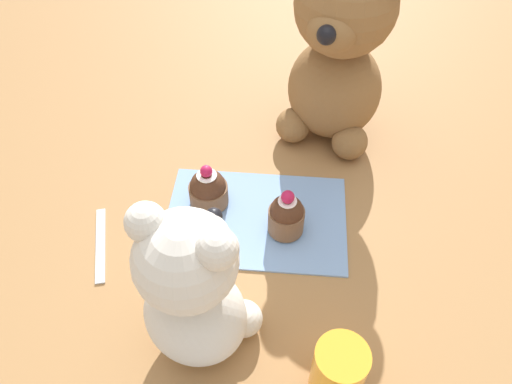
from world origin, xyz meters
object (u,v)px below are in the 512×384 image
(cupcake_near_cream_bear, at_px, (286,215))
(juice_glass, at_px, (338,372))
(cupcake_near_tan_bear, at_px, (208,189))
(teaspoon, at_px, (100,244))
(teddy_bear_tan, at_px, (339,52))
(teddy_bear_cream, at_px, (193,292))

(cupcake_near_cream_bear, height_order, juice_glass, juice_glass)
(cupcake_near_tan_bear, bearing_deg, teaspoon, 31.75)
(teddy_bear_tan, bearing_deg, cupcake_near_tan_bear, -115.40)
(cupcake_near_cream_bear, relative_size, juice_glass, 0.90)
(teddy_bear_tan, distance_m, teaspoon, 0.41)
(teaspoon, bearing_deg, teddy_bear_cream, 36.56)
(teddy_bear_cream, bearing_deg, cupcake_near_cream_bear, -99.78)
(teddy_bear_tan, distance_m, cupcake_near_tan_bear, 0.26)
(teddy_bear_tan, bearing_deg, cupcake_near_cream_bear, -86.40)
(teddy_bear_cream, relative_size, teaspoon, 1.83)
(cupcake_near_cream_bear, bearing_deg, juice_glass, 106.70)
(cupcake_near_tan_bear, xyz_separation_m, teaspoon, (0.13, 0.08, -0.03))
(juice_glass, bearing_deg, teaspoon, -27.93)
(cupcake_near_cream_bear, distance_m, cupcake_near_tan_bear, 0.11)
(teddy_bear_tan, height_order, cupcake_near_tan_bear, teddy_bear_tan)
(cupcake_near_tan_bear, bearing_deg, teddy_bear_tan, -134.77)
(juice_glass, bearing_deg, teddy_bear_cream, -15.91)
(teaspoon, bearing_deg, teddy_bear_tan, 113.98)
(teddy_bear_cream, bearing_deg, cupcake_near_tan_bear, -65.28)
(teddy_bear_tan, height_order, cupcake_near_cream_bear, teddy_bear_tan)
(teddy_bear_cream, xyz_separation_m, teaspoon, (0.15, -0.12, -0.10))
(cupcake_near_cream_bear, height_order, teaspoon, cupcake_near_cream_bear)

